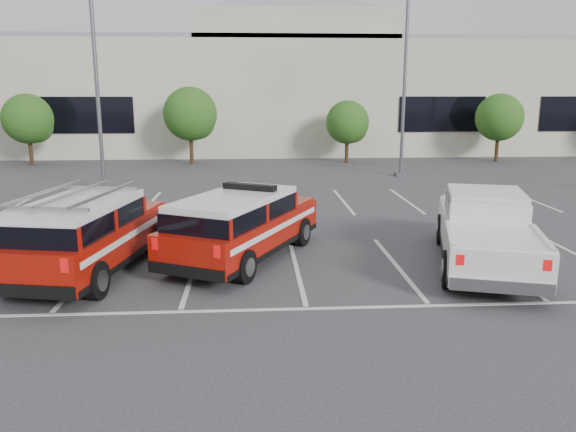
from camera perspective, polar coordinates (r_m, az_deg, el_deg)
The scene contains 12 objects.
ground at distance 14.91m, azimuth 0.85°, elevation -5.31°, with size 120.00×120.00×0.00m, color #313134.
stall_markings at distance 19.23m, azimuth -0.19°, elevation -1.17°, with size 23.00×15.00×0.01m, color silver.
convention_building at distance 46.02m, azimuth -2.06°, elevation 12.78°, with size 60.00×16.99×13.20m.
tree_left at distance 38.77m, azimuth -24.78°, elevation 8.79°, with size 3.07×3.07×4.42m.
tree_mid_left at distance 36.42m, azimuth -9.75°, elevation 10.01°, with size 3.37×3.37×4.85m.
tree_mid_right at distance 36.77m, azimuth 6.18°, elevation 9.30°, with size 2.77×2.77×3.99m.
tree_right at distance 39.69m, azimuth 20.76°, elevation 9.20°, with size 3.07×3.07×4.42m.
light_pole_left at distance 27.04m, azimuth -18.90°, elevation 13.23°, with size 0.90×0.60×10.24m.
light_pole_mid at distance 31.22m, azimuth 11.77°, elevation 13.46°, with size 0.90×0.60×10.24m.
fire_chief_suv at distance 15.52m, azimuth -4.68°, elevation -1.42°, with size 4.52×6.14×2.04m.
white_pickup at distance 15.86m, azimuth 19.39°, elevation -2.03°, with size 3.89×6.68×1.94m.
ladder_suv at distance 15.11m, azimuth -19.76°, elevation -2.33°, with size 3.23×5.94×2.22m.
Camera 1 is at (-1.12, -14.14, 4.59)m, focal length 35.00 mm.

